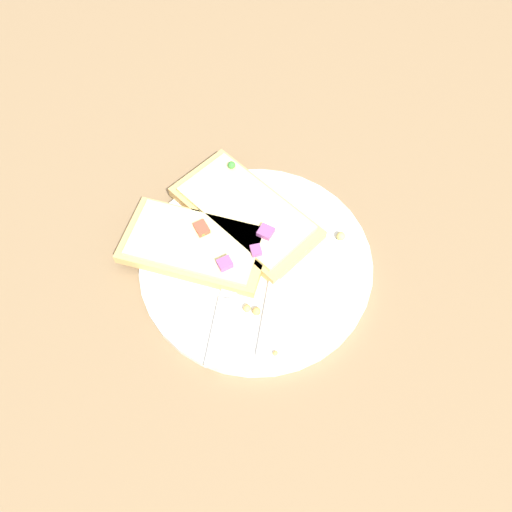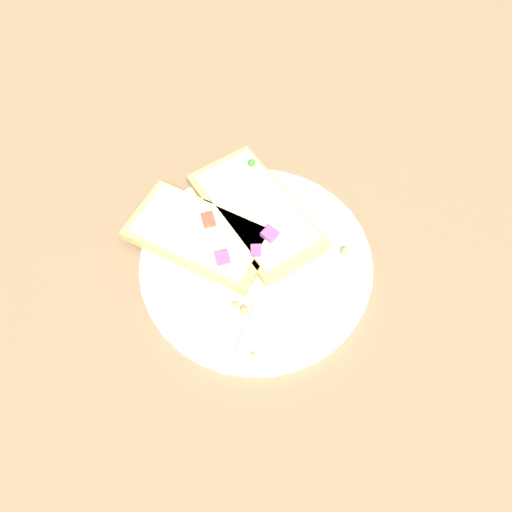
% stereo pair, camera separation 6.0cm
% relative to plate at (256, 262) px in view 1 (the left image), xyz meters
% --- Properties ---
extents(ground_plane, '(4.00, 4.00, 0.00)m').
position_rel_plate_xyz_m(ground_plane, '(0.00, 0.00, -0.01)').
color(ground_plane, '#7F6647').
extents(plate, '(0.28, 0.28, 0.01)m').
position_rel_plate_xyz_m(plate, '(0.00, 0.00, 0.00)').
color(plate, white).
rests_on(plate, ground).
extents(fork, '(0.11, 0.19, 0.01)m').
position_rel_plate_xyz_m(fork, '(-0.03, -0.01, 0.01)').
color(fork, silver).
rests_on(fork, plate).
extents(knife, '(0.12, 0.20, 0.01)m').
position_rel_plate_xyz_m(knife, '(0.00, 0.06, 0.01)').
color(knife, silver).
rests_on(knife, plate).
extents(pizza_slice_main, '(0.20, 0.12, 0.03)m').
position_rel_plate_xyz_m(pizza_slice_main, '(0.05, -0.04, 0.02)').
color(pizza_slice_main, tan).
rests_on(pizza_slice_main, plate).
extents(pizza_slice_corner, '(0.20, 0.15, 0.03)m').
position_rel_plate_xyz_m(pizza_slice_corner, '(0.07, 0.03, 0.02)').
color(pizza_slice_corner, tan).
rests_on(pizza_slice_corner, plate).
extents(crumb_scatter, '(0.14, 0.18, 0.01)m').
position_rel_plate_xyz_m(crumb_scatter, '(-0.04, 0.00, 0.01)').
color(crumb_scatter, tan).
rests_on(crumb_scatter, plate).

